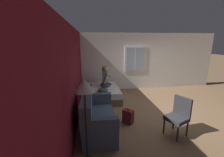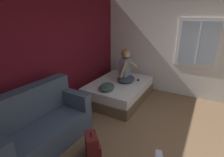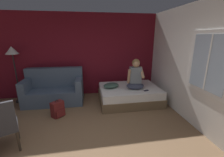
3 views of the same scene
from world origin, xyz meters
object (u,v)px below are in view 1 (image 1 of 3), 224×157
couch (96,117)px  cell_phone (111,84)px  side_chair (178,115)px  person_seated (105,78)px  throw_pillow (103,90)px  bed (103,93)px  floor_lamp (85,94)px  backpack (128,117)px

couch → cell_phone: bearing=-15.9°
side_chair → person_seated: person_seated is taller
side_chair → throw_pillow: bearing=38.3°
bed → cell_phone: size_ratio=12.64×
bed → floor_lamp: (-3.37, 0.58, 1.19)m
throw_pillow → cell_phone: 1.04m
couch → floor_lamp: bearing=168.7°
person_seated → floor_lamp: floor_lamp is taller
person_seated → floor_lamp: size_ratio=0.51×
side_chair → backpack: side_chair is taller
person_seated → backpack: size_ratio=1.91×
person_seated → cell_phone: (0.25, -0.26, -0.35)m
backpack → cell_phone: 2.44m
bed → floor_lamp: floor_lamp is taller
couch → cell_phone: size_ratio=11.96×
side_chair → cell_phone: (3.12, 1.29, -0.05)m
bed → side_chair: 3.22m
side_chair → floor_lamp: (-0.64, 2.26, 0.90)m
side_chair → cell_phone: 3.37m
side_chair → person_seated: 3.27m
person_seated → floor_lamp: (-3.51, 0.71, 0.59)m
couch → bed: bearing=-9.1°
cell_phone → backpack: bearing=76.6°
couch → backpack: (0.24, -0.93, -0.20)m
bed → floor_lamp: bearing=170.2°
person_seated → backpack: person_seated is taller
person_seated → throw_pillow: bearing=167.2°
backpack → throw_pillow: bearing=22.3°
bed → couch: couch is taller
person_seated → backpack: (-2.17, -0.44, -0.64)m
side_chair → backpack: 1.35m
floor_lamp → person_seated: bearing=-11.4°
bed → person_seated: 0.63m
throw_pillow → floor_lamp: (-2.81, 0.55, 0.88)m
bed → throw_pillow: throw_pillow is taller
bed → person_seated: person_seated is taller
side_chair → cell_phone: side_chair is taller
floor_lamp → throw_pillow: bearing=-11.1°
side_chair → floor_lamp: floor_lamp is taller
person_seated → cell_phone: 0.51m
cell_phone → throw_pillow: bearing=48.3°
bed → cell_phone: bearing=-45.1°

